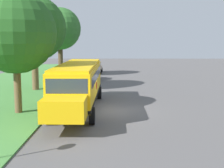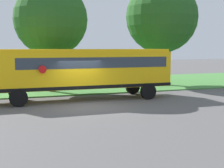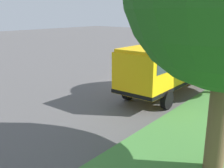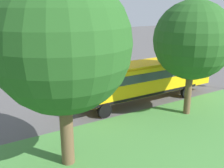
{
  "view_description": "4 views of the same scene",
  "coord_description": "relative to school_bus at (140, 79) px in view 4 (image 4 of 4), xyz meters",
  "views": [
    {
      "loc": [
        0.28,
        -20.77,
        4.79
      ],
      "look_at": [
        -0.02,
        1.65,
        1.61
      ],
      "focal_mm": 50.0,
      "sensor_mm": 36.0,
      "label": 1
    },
    {
      "loc": [
        16.58,
        -4.18,
        3.23
      ],
      "look_at": [
        -0.78,
        1.87,
        1.1
      ],
      "focal_mm": 50.0,
      "sensor_mm": 36.0,
      "label": 2
    },
    {
      "loc": [
        -9.57,
        16.48,
        4.97
      ],
      "look_at": [
        -0.46,
        5.17,
        1.01
      ],
      "focal_mm": 42.0,
      "sensor_mm": 36.0,
      "label": 3
    },
    {
      "loc": [
        -18.09,
        12.66,
        7.45
      ],
      "look_at": [
        -2.39,
        3.07,
        1.9
      ],
      "focal_mm": 42.0,
      "sensor_mm": 36.0,
      "label": 4
    }
  ],
  "objects": [
    {
      "name": "ground_plane",
      "position": [
        2.34,
        -0.44,
        -1.92
      ],
      "size": [
        120.0,
        120.0,
        0.0
      ],
      "primitive_type": "plane",
      "color": "#565454"
    },
    {
      "name": "oak_tree_roadside_mid",
      "position": [
        -5.2,
        8.13,
        3.8
      ],
      "size": [
        6.09,
        6.09,
        8.89
      ],
      "color": "brown",
      "rests_on": "ground"
    },
    {
      "name": "oak_tree_beside_bus",
      "position": [
        -3.91,
        -1.37,
        3.28
      ],
      "size": [
        5.22,
        5.22,
        7.86
      ],
      "color": "brown",
      "rests_on": "ground"
    },
    {
      "name": "school_bus",
      "position": [
        0.0,
        0.0,
        0.0
      ],
      "size": [
        2.85,
        12.42,
        3.16
      ],
      "color": "yellow",
      "rests_on": "ground"
    }
  ]
}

